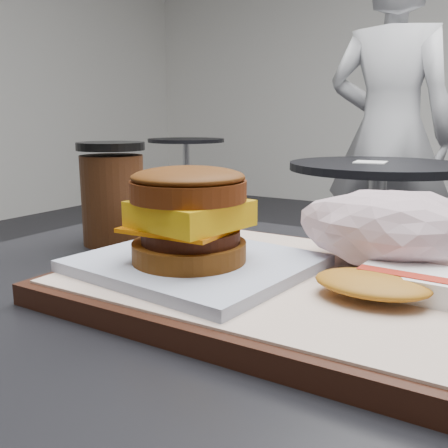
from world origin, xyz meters
TOP-DOWN VIEW (x-y plane):
  - serving_tray at (-0.01, 0.03)m, footprint 0.38×0.28m
  - breakfast_sandwich at (-0.09, -0.01)m, footprint 0.21×0.19m
  - hash_brown at (0.08, 0.02)m, footprint 0.12×0.09m
  - crumpled_wrapper at (0.05, 0.10)m, footprint 0.16×0.12m
  - coffee_cup at (-0.27, 0.09)m, footprint 0.08×0.08m
  - neighbor_table at (-0.35, 1.65)m, footprint 0.70×0.70m
  - napkin at (-0.38, 1.65)m, footprint 0.13×0.13m
  - patron at (-0.45, 2.18)m, footprint 0.62×0.42m
  - bg_table_mid at (-2.40, 3.20)m, footprint 0.66×0.66m

SIDE VIEW (x-z plane):
  - neighbor_table at x=-0.35m, z-range 0.18..0.93m
  - bg_table_mid at x=-2.40m, z-range 0.19..0.94m
  - napkin at x=-0.38m, z-range 0.75..0.75m
  - serving_tray at x=-0.01m, z-range 0.77..0.79m
  - hash_brown at x=0.08m, z-range 0.79..0.81m
  - crumpled_wrapper at x=0.05m, z-range 0.79..0.86m
  - breakfast_sandwich at x=-0.09m, z-range 0.78..0.88m
  - coffee_cup at x=-0.27m, z-range 0.77..0.89m
  - patron at x=-0.45m, z-range 0.00..1.68m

